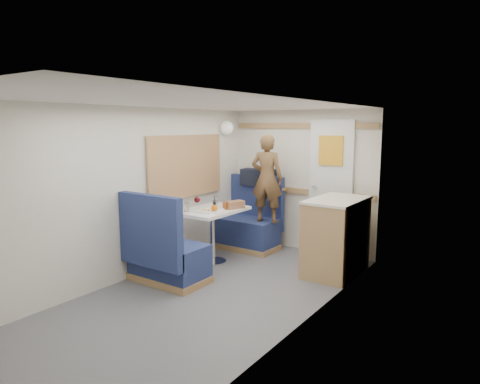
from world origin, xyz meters
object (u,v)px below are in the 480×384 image
Objects in this scene: person at (267,179)px; tray at (208,210)px; galley_counter at (336,236)px; wine_glass at (197,200)px; tumbler_mid at (216,200)px; orange_fruit at (214,208)px; cheese_block at (206,210)px; duffel_bag at (259,177)px; pepper_grinder at (215,206)px; tumbler_right at (215,204)px; beer_glass at (225,206)px; bench_far at (249,228)px; tumbler_left at (187,207)px; dinette_table at (212,221)px; dome_light at (227,128)px; bread_loaf at (235,205)px; bench_near at (165,257)px.

tray is at bearing 58.09° from person.
galley_counter reaches higher than wine_glass.
orange_fruit is at bearing -54.07° from tumbler_mid.
cheese_block is at bearing 61.44° from person.
tray is at bearing -96.80° from duffel_bag.
duffel_bag is (-0.34, 0.33, -0.04)m from person.
pepper_grinder reaches higher than orange_fruit.
galley_counter reaches higher than tumbler_right.
tray is 3.56× the size of tumbler_right.
cheese_block is at bearing -104.17° from beer_glass.
beer_glass is at bearing 4.05° from tumbler_right.
bench_far is 1.28m from tumbler_left.
bench_far is at bearing 90.00° from dinette_table.
wine_glass is at bearing 164.91° from cheese_block.
tumbler_mid reaches higher than cheese_block.
dome_light is at bearing 170.82° from galley_counter.
dome_light is 0.16× the size of person.
tray is 4.49× the size of orange_fruit.
dinette_table is 3.94× the size of bread_loaf.
person is at bearing -4.85° from dome_light.
cheese_block reaches higher than tray.
dome_light is 0.56× the size of tray.
dome_light reaches higher than tumbler_left.
dome_light is at bearing 117.07° from pepper_grinder.
galley_counter reaches higher than tumbler_left.
tumbler_right is (0.11, 0.22, -0.07)m from wine_glass.
person is at bearing -52.56° from duffel_bag.
dinette_table is 1.00× the size of galley_counter.
person is 0.48m from duffel_bag.
person is (0.74, -0.06, -0.69)m from dome_light.
bench_far is at bearing 99.42° from orange_fruit.
wine_glass reaches higher than orange_fruit.
bench_far reaches higher than tray.
duffel_bag reaches higher than wine_glass.
dinette_table is 0.88× the size of bench_far.
dome_light is 2.20× the size of cheese_block.
orange_fruit is at bearing -17.73° from tray.
tumbler_left reaches higher than beer_glass.
dinette_table is at bearing -151.34° from beer_glass.
wine_glass is (-1.59, -0.70, 0.38)m from galley_counter.
galley_counter is 1.77m from wine_glass.
tumbler_left is (-1.63, -0.86, 0.31)m from galley_counter.
tumbler_left is at bearing -128.09° from beer_glass.
dome_light is 1.96× the size of tumbler_mid.
dome_light reaches higher than tumbler_mid.
dome_light is 2.52× the size of orange_fruit.
cheese_block is at bearing 23.83° from tumbler_left.
tumbler_mid is 1.02× the size of tumbler_right.
tumbler_left is 0.64m from bread_loaf.
dome_light reaches higher than bench_near.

